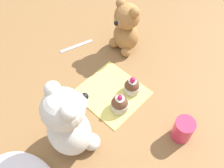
% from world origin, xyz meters
% --- Properties ---
extents(ground_plane, '(4.00, 4.00, 0.00)m').
position_xyz_m(ground_plane, '(0.00, 0.00, 0.00)').
color(ground_plane, olive).
extents(knitted_placemat, '(0.21, 0.20, 0.01)m').
position_xyz_m(knitted_placemat, '(0.00, 0.00, 0.00)').
color(knitted_placemat, '#E0D166').
rests_on(knitted_placemat, ground_plane).
extents(teddy_bear_cream, '(0.16, 0.15, 0.27)m').
position_xyz_m(teddy_bear_cream, '(-0.04, 0.21, 0.12)').
color(teddy_bear_cream, silver).
rests_on(teddy_bear_cream, ground_plane).
extents(teddy_bear_tan, '(0.11, 0.11, 0.21)m').
position_xyz_m(teddy_bear_tan, '(0.12, -0.20, 0.10)').
color(teddy_bear_tan, '#A3703D').
rests_on(teddy_bear_tan, ground_plane).
extents(cupcake_near_cream_bear, '(0.06, 0.06, 0.07)m').
position_xyz_m(cupcake_near_cream_bear, '(-0.06, 0.03, 0.03)').
color(cupcake_near_cream_bear, '#B2ADA3').
rests_on(cupcake_near_cream_bear, knitted_placemat).
extents(cupcake_near_tan_bear, '(0.06, 0.06, 0.07)m').
position_xyz_m(cupcake_near_tan_bear, '(-0.04, -0.05, 0.03)').
color(cupcake_near_tan_bear, '#B2ADA3').
rests_on(cupcake_near_tan_bear, knitted_placemat).
extents(juice_glass, '(0.06, 0.06, 0.08)m').
position_xyz_m(juice_glass, '(-0.27, -0.03, 0.04)').
color(juice_glass, '#DB3356').
rests_on(juice_glass, ground_plane).
extents(teaspoon, '(0.06, 0.13, 0.01)m').
position_xyz_m(teaspoon, '(0.26, -0.07, 0.00)').
color(teaspoon, silver).
rests_on(teaspoon, ground_plane).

